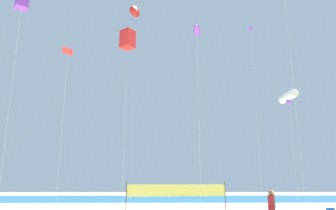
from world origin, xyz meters
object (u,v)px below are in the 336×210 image
Objects in this scene: kite_violet_box at (22,0)px; kite_violet_diamond at (251,33)px; kite_red_box at (128,40)px; kite_white_tube at (288,97)px; kite_red_diamond at (68,52)px; beachgoer_olive_shirt at (273,198)px; kite_violet_inflatable at (197,31)px; volleyball_net at (177,192)px; kite_red_delta at (136,11)px; beachgoer_maroon_shirt at (271,203)px.

kite_violet_box is 24.73m from kite_violet_diamond.
kite_white_tube is at bearing 0.16° from kite_red_box.
kite_violet_box is 1.38× the size of kite_red_diamond.
kite_violet_inflatable is at bearing 103.71° from beachgoer_olive_shirt.
volleyball_net is 0.53× the size of kite_violet_box.
kite_red_delta is 17.32m from kite_violet_inflatable.
kite_red_delta is at bearing 111.66° from kite_violet_inflatable.
kite_violet_diamond reaches higher than beachgoer_olive_shirt.
kite_violet_box is at bearing 178.12° from kite_red_diamond.
beachgoer_olive_shirt is 0.11× the size of kite_violet_box.
kite_red_box reaches higher than volleyball_net.
kite_violet_box is (-19.66, -11.97, 13.15)m from beachgoer_olive_shirt.
kite_red_delta reaches higher than kite_red_diamond.
beachgoer_olive_shirt is at bearing 55.10° from kite_violet_inflatable.
kite_white_tube is (19.63, 6.22, -4.83)m from kite_violet_box.
kite_red_delta reaches higher than kite_red_box.
kite_red_box is at bearing -178.82° from beachgoer_maroon_shirt.
kite_violet_inflatable is at bearing -133.26° from beachgoer_maroon_shirt.
volleyball_net is (-6.07, 3.56, 0.65)m from beachgoer_maroon_shirt.
kite_red_box is 1.57× the size of kite_white_tube.
kite_red_box is 14.27m from kite_white_tube.
beachgoer_olive_shirt is 26.51m from kite_violet_box.
kite_red_delta is 13.47m from kite_violet_diamond.
kite_red_delta is (6.14, 13.89, 7.35)m from kite_violet_box.
volleyball_net is at bearing 168.39° from beachgoer_maroon_shirt.
kite_red_diamond is 17.53m from kite_white_tube.
kite_violet_box is at bearing -178.47° from kite_violet_inflatable.
kite_violet_inflatable reaches higher than volleyball_net.
kite_violet_box is at bearing -162.43° from kite_white_tube.
volleyball_net is 0.52× the size of kite_red_box.
kite_white_tube is at bearing 17.57° from kite_violet_box.
kite_violet_diamond is 16.28m from kite_red_box.
kite_red_delta is at bearing 78.67° from kite_red_diamond.
kite_white_tube is (13.37, 0.04, -5.00)m from kite_red_box.
kite_violet_box is 0.98× the size of kite_red_box.
kite_red_diamond is (-16.33, -12.08, 9.46)m from beachgoer_olive_shirt.
kite_violet_inflatable is at bearing -79.77° from volleyball_net.
kite_red_delta is 18.05m from kite_red_diamond.
kite_red_diamond is at bearing -177.08° from kite_violet_inflatable.
beachgoer_maroon_shirt is 12.41m from kite_violet_inflatable.
kite_red_box is at bearing 44.60° from kite_violet_box.
volleyball_net is at bearing 4.40° from kite_red_box.
volleyball_net is at bearing -138.27° from kite_violet_diamond.
kite_violet_inflatable is 10.43m from kite_white_tube.
volleyball_net is (-9.25, -5.47, 0.79)m from beachgoer_olive_shirt.
beachgoer_olive_shirt is 19.76m from kite_red_box.
kite_violet_box is at bearing -151.12° from beachgoer_maroon_shirt.
kite_violet_diamond is 2.08× the size of kite_white_tube.
kite_violet_box is (-16.49, -2.94, 13.02)m from beachgoer_maroon_shirt.
kite_red_delta is 1.47× the size of kite_red_box.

